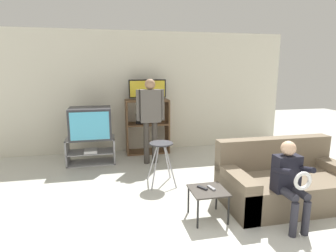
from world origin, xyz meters
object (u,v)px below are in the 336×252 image
Objects in this scene: remote_control_white at (211,188)px; couch at (285,183)px; remote_control_black at (202,188)px; person_seated_child at (290,178)px; television_main at (91,123)px; television_flat at (147,90)px; media_shelf at (147,126)px; snack_table at (208,193)px; person_standing_adult at (150,113)px; tv_stand at (91,151)px; folding_stool at (161,150)px.

remote_control_white is 1.16m from couch.
person_seated_child is (0.91, -0.38, 0.20)m from remote_control_black.
television_main is at bearing 139.98° from couch.
television_flat is 0.45× the size of couch.
couch is (2.66, -2.23, -0.52)m from television_main.
media_shelf reaches higher than couch.
person_standing_adult reaches higher than snack_table.
tv_stand is 0.55m from television_main.
television_main reaches higher than remote_control_black.
remote_control_black is (1.41, -2.39, -0.41)m from television_main.
folding_stool is (1.14, -1.29, 0.31)m from tv_stand.
television_flat reaches higher than remote_control_black.
snack_table is at bearing -170.34° from couch.
remote_control_black is 0.11m from remote_control_white.
couch is 0.70m from person_seated_child.
television_flat is at bearing 84.03° from remote_control_white.
tv_stand is 2.80m from remote_control_black.
media_shelf is at bearing 86.99° from person_standing_adult.
television_main is at bearing 121.15° from snack_table.
television_main is at bearing -29.22° from tv_stand.
television_main reaches higher than tv_stand.
media_shelf is 1.16× the size of person_seated_child.
folding_stool is 1.13m from person_standing_adult.
remote_control_white is at bearing -82.97° from television_flat.
television_main is at bearing -158.41° from television_flat.
media_shelf is 1.70× the size of folding_stool.
media_shelf is at bearing 22.06° from tv_stand.
remote_control_white is at bearing -57.60° from tv_stand.
person_seated_child is at bearing -121.65° from couch.
snack_table is 2.96× the size of remote_control_white.
television_flat is (0.01, -0.03, 0.77)m from media_shelf.
media_shelf is 3.46m from person_seated_child.
tv_stand is at bearing 130.18° from person_seated_child.
television_main is at bearing 130.05° from person_seated_child.
snack_table is 2.33m from person_standing_adult.
remote_control_white is at bearing -79.46° from person_standing_adult.
person_seated_child is at bearing -21.37° from snack_table.
person_standing_adult is at bearing -12.27° from tv_stand.
media_shelf reaches higher than folding_stool.
person_standing_adult reaches higher than tv_stand.
remote_control_black is (0.25, -2.85, -0.98)m from television_flat.
remote_control_black is 0.08× the size of couch.
media_shelf is 8.07× the size of remote_control_black.
media_shelf is at bearing 22.91° from television_main.
television_flat is 3.06m from remote_control_white.
media_shelf is 0.82m from person_standing_adult.
person_standing_adult is at bearing 115.60° from person_seated_child.
person_seated_child is (2.35, -2.78, 0.34)m from tv_stand.
media_shelf is 2.93m from remote_control_white.
person_standing_adult reaches higher than remote_control_white.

